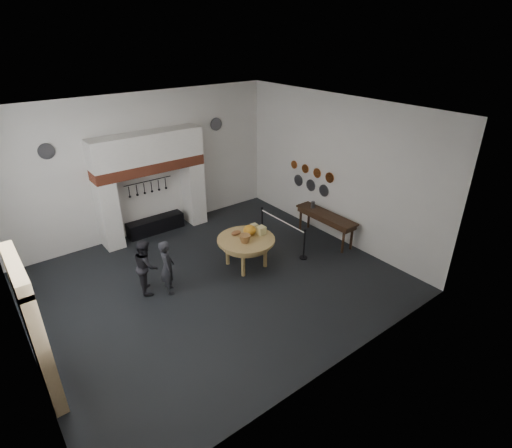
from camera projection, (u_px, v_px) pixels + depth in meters
floor at (216, 282)px, 10.83m from camera, size 9.00×8.00×0.02m
ceiling at (206, 113)px, 8.82m from camera, size 9.00×8.00×0.02m
wall_back at (145, 166)px, 12.66m from camera, size 9.00×0.02×4.50m
wall_front at (332, 280)px, 6.99m from camera, size 9.00×0.02×4.50m
wall_left at (4, 266)px, 7.37m from camera, size 0.02×8.00×4.50m
wall_right at (336, 170)px, 12.28m from camera, size 0.02×8.00×4.50m
chimney_pier_left at (109, 215)px, 12.13m from camera, size 0.55×0.70×2.15m
chimney_pier_right at (194, 193)px, 13.74m from camera, size 0.55×0.70×2.15m
hearth_brick_band at (149, 167)px, 12.39m from camera, size 3.50×0.72×0.32m
chimney_hood at (147, 147)px, 12.11m from camera, size 3.50×0.70×0.90m
iron_range at (156, 225)px, 13.36m from camera, size 1.90×0.45×0.50m
utensil_rail at (148, 181)px, 12.83m from camera, size 1.60×0.02×0.02m
door_recess at (31, 337)px, 7.13m from camera, size 0.04×1.10×2.50m
door_jamb_near at (45, 356)px, 6.66m from camera, size 0.22×0.30×2.60m
door_jamb_far at (28, 313)px, 7.65m from camera, size 0.22×0.30×2.60m
door_lintel at (15, 269)px, 6.55m from camera, size 0.22×1.70×0.30m
wall_plaque at (9, 275)px, 8.26m from camera, size 0.05×0.34×0.44m
work_table at (246, 240)px, 11.21m from camera, size 1.76×1.76×0.07m
pumpkin at (250, 230)px, 11.31m from camera, size 0.36×0.36×0.31m
cheese_block_big at (261, 230)px, 11.38m from camera, size 0.22×0.22×0.24m
cheese_block_small at (254, 227)px, 11.59m from camera, size 0.18×0.18×0.20m
wicker_basket at (245, 239)px, 10.96m from camera, size 0.34×0.34×0.22m
bread_loaf at (236, 233)px, 11.36m from camera, size 0.31×0.18×0.13m
visitor_near at (167, 267)px, 10.12m from camera, size 0.50×0.63×1.49m
visitor_far at (146, 266)px, 10.19m from camera, size 0.73×0.84×1.46m
side_table at (326, 215)px, 12.60m from camera, size 0.55×2.20×0.06m
pewter_jug at (313, 205)px, 12.97m from camera, size 0.12×0.12×0.22m
copper_pan_a at (330, 178)px, 12.53m from camera, size 0.03×0.34×0.34m
copper_pan_b at (317, 173)px, 12.92m from camera, size 0.03×0.32×0.32m
copper_pan_c at (305, 169)px, 13.31m from camera, size 0.03×0.30×0.30m
copper_pan_d at (294, 165)px, 13.70m from camera, size 0.03×0.28×0.28m
pewter_plate_left at (324, 191)px, 12.90m from camera, size 0.03×0.40×0.40m
pewter_plate_mid at (311, 185)px, 13.32m from camera, size 0.03×0.40×0.40m
pewter_plate_right at (298, 180)px, 13.75m from camera, size 0.03×0.40×0.40m
pewter_plate_back_left at (46, 151)px, 10.74m from camera, size 0.44×0.03×0.44m
pewter_plate_back_right at (216, 124)px, 13.68m from camera, size 0.44×0.03×0.44m
barrier_post_near at (304, 245)px, 11.73m from camera, size 0.05×0.05×0.90m
barrier_post_far at (262, 221)px, 13.15m from camera, size 0.05×0.05×0.90m
barrier_rope at (282, 221)px, 12.26m from camera, size 0.04×2.00×0.04m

